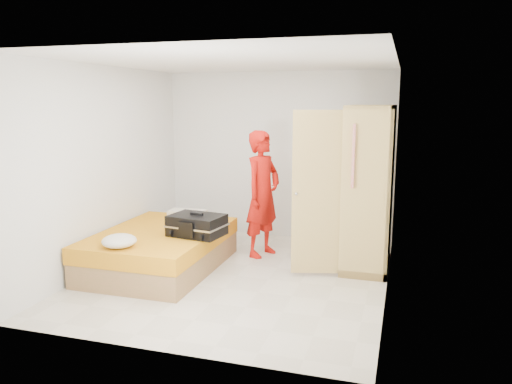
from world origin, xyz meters
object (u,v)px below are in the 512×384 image
(person, at_px, (263,194))
(suitcase, at_px, (197,225))
(bed, at_px, (160,250))
(round_cushion, at_px, (119,241))
(wardrobe, at_px, (365,192))

(person, xyz_separation_m, suitcase, (-0.57, -0.99, -0.25))
(bed, relative_size, person, 1.15)
(bed, bearing_deg, person, 40.71)
(bed, distance_m, round_cushion, 0.85)
(wardrobe, height_order, suitcase, wardrobe)
(round_cushion, bearing_deg, suitcase, 49.03)
(person, bearing_deg, round_cushion, 165.54)
(round_cushion, bearing_deg, person, 55.07)
(wardrobe, relative_size, suitcase, 2.89)
(bed, distance_m, suitcase, 0.66)
(person, bearing_deg, suitcase, 170.72)
(bed, height_order, person, person)
(bed, bearing_deg, wardrobe, 18.95)
(suitcase, bearing_deg, round_cushion, -122.34)
(suitcase, bearing_deg, wardrobe, 33.28)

